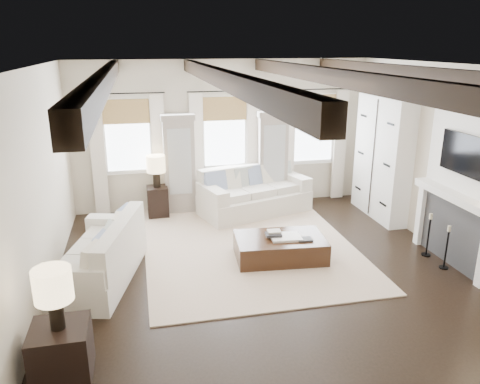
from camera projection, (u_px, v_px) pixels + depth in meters
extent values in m
plane|color=black|center=(270.00, 282.00, 7.20)|extent=(7.50, 7.50, 0.00)
cube|color=beige|center=(224.00, 135.00, 10.20)|extent=(6.50, 0.04, 3.20)
cube|color=beige|center=(425.00, 333.00, 3.22)|extent=(6.50, 0.04, 3.20)
cube|color=beige|center=(31.00, 198.00, 6.04)|extent=(0.04, 7.50, 3.20)
cube|color=beige|center=(470.00, 170.00, 7.38)|extent=(0.04, 7.50, 3.20)
cube|color=white|center=(275.00, 67.00, 6.23)|extent=(6.50, 7.50, 0.04)
cube|color=black|center=(105.00, 79.00, 5.81)|extent=(0.16, 7.40, 0.22)
cube|color=black|center=(220.00, 77.00, 6.11)|extent=(0.16, 7.40, 0.22)
cube|color=black|center=(327.00, 76.00, 6.42)|extent=(0.16, 7.40, 0.22)
cube|color=black|center=(422.00, 74.00, 6.72)|extent=(0.16, 7.40, 0.22)
cube|color=white|center=(128.00, 137.00, 9.73)|extent=(0.90, 0.03, 1.45)
cube|color=#A47F47|center=(126.00, 112.00, 9.52)|extent=(0.94, 0.04, 0.50)
cube|color=white|center=(98.00, 157.00, 9.63)|extent=(0.28, 0.08, 2.50)
cube|color=white|center=(159.00, 154.00, 9.88)|extent=(0.28, 0.08, 2.50)
cylinder|color=black|center=(124.00, 93.00, 9.36)|extent=(1.60, 0.02, 0.02)
cube|color=white|center=(224.00, 133.00, 10.16)|extent=(0.90, 0.03, 1.45)
cube|color=#A47F47|center=(225.00, 109.00, 9.94)|extent=(0.94, 0.04, 0.50)
cube|color=white|center=(197.00, 152.00, 10.05)|extent=(0.28, 0.08, 2.50)
cube|color=white|center=(253.00, 150.00, 10.31)|extent=(0.28, 0.08, 2.50)
cylinder|color=black|center=(225.00, 91.00, 9.78)|extent=(1.60, 0.02, 0.02)
cube|color=white|center=(313.00, 129.00, 10.58)|extent=(0.90, 0.03, 1.45)
cube|color=#A47F47|center=(315.00, 106.00, 10.36)|extent=(0.94, 0.04, 0.50)
cube|color=white|center=(288.00, 148.00, 10.47)|extent=(0.28, 0.08, 2.50)
cube|color=white|center=(340.00, 145.00, 10.73)|extent=(0.28, 0.08, 2.50)
cylinder|color=black|center=(317.00, 89.00, 10.20)|extent=(1.60, 0.02, 0.02)
cube|color=#A2988F|center=(179.00, 166.00, 9.96)|extent=(0.64, 0.38, 2.00)
cube|color=#B2B7BA|center=(180.00, 162.00, 9.73)|extent=(0.48, 0.02, 1.40)
cube|color=#A2988F|center=(177.00, 117.00, 9.64)|extent=(0.70, 0.42, 0.12)
cube|color=#A2988F|center=(272.00, 161.00, 10.39)|extent=(0.64, 0.38, 2.00)
cube|color=#B2B7BA|center=(274.00, 157.00, 10.16)|extent=(0.48, 0.02, 1.40)
cube|color=#A2988F|center=(273.00, 114.00, 10.07)|extent=(0.70, 0.42, 0.12)
cube|color=#2B2B2E|center=(456.00, 232.00, 7.68)|extent=(0.18, 1.50, 1.10)
cube|color=black|center=(453.00, 240.00, 7.72)|extent=(0.10, 0.90, 0.70)
cube|color=white|center=(425.00, 215.00, 8.44)|extent=(0.26, 0.14, 1.10)
cube|color=white|center=(457.00, 197.00, 7.48)|extent=(0.32, 1.90, 0.12)
cube|color=white|center=(472.00, 139.00, 7.22)|extent=(0.10, 1.90, 1.80)
cube|color=black|center=(466.00, 155.00, 7.28)|extent=(0.07, 1.10, 0.64)
cube|color=silver|center=(382.00, 158.00, 9.63)|extent=(0.40, 1.70, 2.50)
cube|color=black|center=(373.00, 159.00, 9.59)|extent=(0.01, 0.02, 2.40)
cube|color=beige|center=(246.00, 241.00, 8.67)|extent=(3.68, 4.88, 0.02)
cube|color=silver|center=(255.00, 203.00, 10.07)|extent=(2.52, 1.69, 0.44)
cube|color=silver|center=(245.00, 177.00, 10.26)|extent=(2.18, 0.89, 0.55)
cube|color=silver|center=(212.00, 194.00, 9.48)|extent=(0.57, 1.03, 0.29)
cube|color=silver|center=(294.00, 180.00, 10.44)|extent=(0.57, 1.03, 0.29)
cube|color=silver|center=(230.00, 195.00, 9.64)|extent=(0.79, 0.82, 0.15)
cube|color=silver|center=(256.00, 191.00, 9.94)|extent=(0.79, 0.82, 0.15)
cube|color=silver|center=(281.00, 186.00, 10.24)|extent=(0.79, 0.82, 0.15)
cube|color=#7485AC|center=(216.00, 182.00, 9.70)|extent=(0.51, 0.37, 0.48)
cube|color=silver|center=(230.00, 180.00, 9.86)|extent=(0.51, 0.37, 0.48)
cube|color=beige|center=(243.00, 178.00, 10.01)|extent=(0.51, 0.37, 0.48)
cube|color=#7485AC|center=(256.00, 176.00, 10.17)|extent=(0.51, 0.37, 0.48)
cube|color=silver|center=(269.00, 174.00, 10.33)|extent=(0.51, 0.37, 0.48)
cube|color=beige|center=(281.00, 172.00, 10.48)|extent=(0.51, 0.37, 0.48)
cube|color=silver|center=(99.00, 267.00, 7.22)|extent=(1.51, 2.36, 0.42)
cube|color=silver|center=(121.00, 240.00, 7.06)|extent=(0.75, 2.07, 0.52)
cube|color=silver|center=(115.00, 224.00, 8.02)|extent=(0.97, 0.50, 0.27)
cube|color=silver|center=(73.00, 277.00, 6.20)|extent=(0.97, 0.50, 0.27)
cube|color=silver|center=(106.00, 235.00, 7.71)|extent=(0.75, 0.72, 0.15)
cube|color=silver|center=(94.00, 250.00, 7.13)|extent=(0.75, 0.72, 0.15)
cube|color=silver|center=(79.00, 269.00, 6.56)|extent=(0.75, 0.72, 0.15)
cube|color=#7485AC|center=(123.00, 219.00, 7.80)|extent=(0.33, 0.48, 0.45)
cube|color=silver|center=(116.00, 228.00, 7.43)|extent=(0.33, 0.48, 0.45)
cube|color=beige|center=(109.00, 238.00, 7.06)|extent=(0.33, 0.48, 0.45)
cube|color=#7485AC|center=(101.00, 248.00, 6.69)|extent=(0.33, 0.48, 0.45)
cube|color=silver|center=(91.00, 260.00, 6.32)|extent=(0.33, 0.48, 0.45)
cube|color=black|center=(280.00, 248.00, 7.92)|extent=(1.56, 1.05, 0.39)
cube|color=white|center=(286.00, 237.00, 7.83)|extent=(0.53, 0.42, 0.04)
cube|color=#262628|center=(273.00, 234.00, 7.83)|extent=(0.28, 0.22, 0.04)
cube|color=beige|center=(274.00, 231.00, 7.87)|extent=(0.23, 0.19, 0.03)
cube|color=#262628|center=(305.00, 239.00, 7.74)|extent=(0.25, 0.20, 0.03)
cube|color=black|center=(62.00, 352.00, 5.07)|extent=(0.61, 0.61, 0.61)
cylinder|color=black|center=(57.00, 314.00, 4.93)|extent=(0.16, 0.16, 0.33)
cylinder|color=#F9D89E|center=(53.00, 285.00, 4.82)|extent=(0.40, 0.40, 0.36)
cube|color=black|center=(158.00, 202.00, 9.85)|extent=(0.43, 0.43, 0.65)
cylinder|color=black|center=(157.00, 179.00, 9.70)|extent=(0.15, 0.15, 0.32)
cylinder|color=#F9D89E|center=(156.00, 164.00, 9.60)|extent=(0.39, 0.39, 0.34)
cylinder|color=black|center=(444.00, 267.00, 7.64)|extent=(0.15, 0.15, 0.02)
cylinder|color=black|center=(446.00, 250.00, 7.54)|extent=(0.03, 0.03, 0.65)
cylinder|color=beige|center=(449.00, 229.00, 7.43)|extent=(0.06, 0.06, 0.09)
cylinder|color=black|center=(426.00, 255.00, 8.10)|extent=(0.16, 0.16, 0.02)
cylinder|color=black|center=(428.00, 237.00, 8.00)|extent=(0.03, 0.03, 0.68)
cylinder|color=beige|center=(431.00, 216.00, 7.89)|extent=(0.06, 0.06, 0.10)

